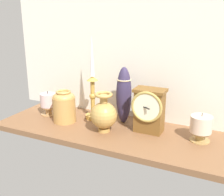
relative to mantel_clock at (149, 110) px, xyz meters
The scene contains 9 objects.
ground_plane 19.47cm from the mantel_clock, 164.68° to the right, with size 100.00×36.00×2.40cm, color brown.
back_wall 31.02cm from the mantel_clock, 137.49° to the left, with size 120.00×2.00×65.00cm, color silver.
mantel_clock is the anchor object (origin of this frame).
candlestick_tall_left 29.05cm from the mantel_clock, behind, with size 7.12×7.12×38.58cm.
brass_vase_bulbous 18.75cm from the mantel_clock, 155.88° to the right, with size 11.11×11.11×16.72cm.
brass_vase_jar 38.71cm from the mantel_clock, behind, with size 10.28×10.28×14.50cm.
pillar_candle_front 21.24cm from the mantel_clock, ahead, with size 8.35×8.35×11.43cm.
pillar_candle_near_clock 50.69cm from the mantel_clock, behind, with size 7.56×7.56×11.71cm.
tall_ceramic_vase 14.69cm from the mantel_clock, 159.69° to the left, with size 6.80×6.80×25.54cm.
Camera 1 is at (48.44, -99.88, 48.72)cm, focal length 44.97 mm.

